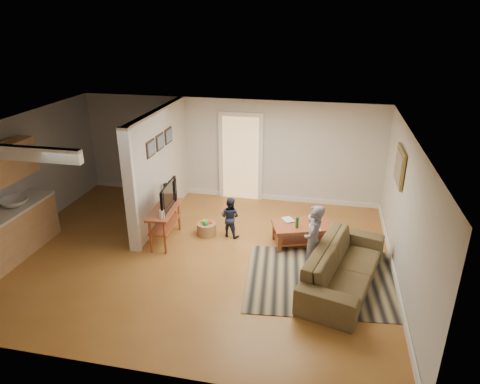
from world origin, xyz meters
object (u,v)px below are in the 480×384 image
tv_console (165,212)px  toddler (230,236)px  sofa (342,284)px  speaker_left (168,203)px  speaker_right (172,199)px  child (311,274)px  toy_basket (207,228)px  coffee_table (303,228)px

tv_console → toddler: size_ratio=1.36×
sofa → speaker_left: 4.17m
speaker_right → child: speaker_right is taller
tv_console → toy_basket: size_ratio=2.93×
toy_basket → child: 2.50m
coffee_table → tv_console: bearing=-170.8°
child → coffee_table: bearing=-157.9°
coffee_table → speaker_right: bearing=168.0°
speaker_left → child: size_ratio=0.70×
speaker_right → toy_basket: size_ratio=2.21×
sofa → tv_console: size_ratio=2.05×
tv_console → sofa: bearing=-16.9°
toy_basket → sofa: bearing=-24.1°
child → toddler: (-1.76, 1.12, 0.00)m
speaker_left → toddler: bearing=11.2°
coffee_table → speaker_left: 3.04m
child → toddler: 2.09m
sofa → speaker_right: 4.28m
coffee_table → speaker_right: 3.08m
tv_console → speaker_right: tv_console is taller
toddler → toy_basket: bearing=22.4°
speaker_left → speaker_right: 0.29m
toddler → speaker_left: bearing=3.5°
coffee_table → toy_basket: 2.02m
tv_console → speaker_left: tv_console is taller
child → toddler: child is taller
coffee_table → child: size_ratio=0.97×
speaker_left → tv_console: bearing=-48.7°
tv_console → toy_basket: tv_console is taller
sofa → toddler: bearing=75.1°
sofa → toy_basket: toy_basket is taller
sofa → toddler: toddler is taller
sofa → toddler: size_ratio=2.79×
coffee_table → toddler: 1.56m
toddler → child: bearing=163.1°
coffee_table → toy_basket: coffee_table is taller
speaker_left → toddler: 1.60m
sofa → child: size_ratio=1.80×
toddler → sofa: bearing=166.0°
sofa → speaker_right: speaker_right is taller
tv_console → toddler: 1.49m
toy_basket → child: child is taller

